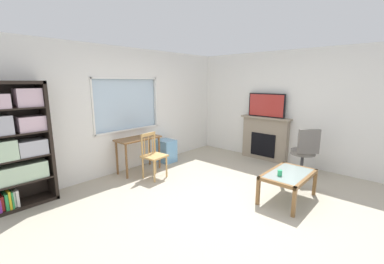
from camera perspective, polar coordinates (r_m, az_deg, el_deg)
ground at (r=4.22m, az=5.90°, el=-15.50°), size 6.31×5.84×0.02m
wall_back_with_window at (r=5.57m, az=-14.31°, el=4.83°), size 5.31×0.15×2.60m
wall_right at (r=6.20m, az=21.29°, el=5.17°), size 0.12×5.04×2.60m
bookshelf at (r=4.55m, az=-35.55°, el=-2.10°), size 0.90×0.38×1.91m
desk_under_window at (r=5.38m, az=-12.23°, el=-2.61°), size 0.94×0.45×0.74m
wooden_chair at (r=5.01m, az=-8.92°, el=-5.28°), size 0.45×0.44×0.90m
plastic_drawer_unit at (r=6.01m, az=-5.90°, el=-4.32°), size 0.35×0.40×0.53m
fireplace at (r=6.36m, az=16.38°, el=-1.36°), size 0.26×1.23×1.06m
tv at (r=6.22m, az=16.73°, el=5.90°), size 0.06×0.90×0.56m
office_chair at (r=5.49m, az=24.53°, el=-3.74°), size 0.63×0.59×1.00m
coffee_table at (r=4.36m, az=21.27°, el=-9.60°), size 1.00×0.61×0.46m
sippy_cup at (r=4.15m, az=19.53°, el=-8.87°), size 0.07×0.07×0.09m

